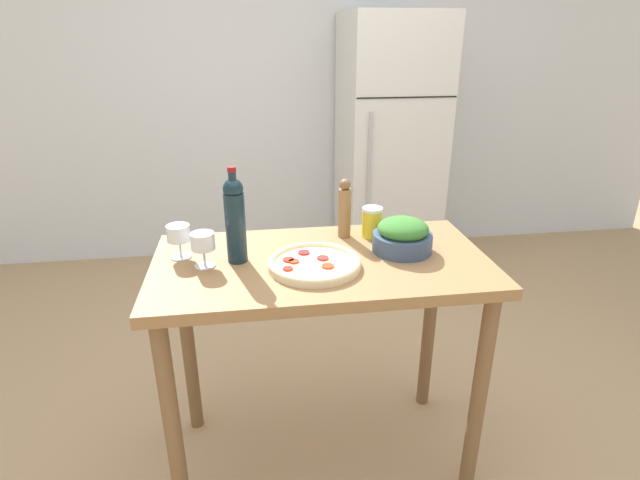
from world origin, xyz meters
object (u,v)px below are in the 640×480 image
object	(u,v)px
wine_glass_near	(203,243)
salad_bowl	(403,236)
refrigerator	(388,148)
pepper_mill	(345,209)
wine_glass_far	(179,234)
homemade_pizza	(314,263)
salt_canister	(372,222)
wine_bottle	(235,218)

from	to	relation	value
wine_glass_near	salad_bowl	size ratio (longest dim) A/B	0.56
refrigerator	pepper_mill	world-z (taller)	refrigerator
wine_glass_near	wine_glass_far	bearing A→B (deg)	135.03
refrigerator	salad_bowl	world-z (taller)	refrigerator
wine_glass_far	homemade_pizza	distance (m)	0.49
wine_glass_far	salt_canister	xyz separation A→B (m)	(0.72, 0.10, -0.03)
pepper_mill	salt_canister	bearing A→B (deg)	-8.35
refrigerator	wine_glass_far	world-z (taller)	refrigerator
homemade_pizza	salad_bowl	bearing A→B (deg)	15.20
pepper_mill	salt_canister	world-z (taller)	pepper_mill
wine_glass_near	wine_bottle	bearing A→B (deg)	16.07
pepper_mill	homemade_pizza	world-z (taller)	pepper_mill
pepper_mill	salad_bowl	size ratio (longest dim) A/B	1.07
salad_bowl	refrigerator	bearing A→B (deg)	75.99
homemade_pizza	salt_canister	bearing A→B (deg)	43.27
wine_bottle	wine_glass_far	world-z (taller)	wine_bottle
wine_bottle	salad_bowl	distance (m)	0.60
wine_bottle	salad_bowl	size ratio (longest dim) A/B	1.55
wine_bottle	salt_canister	bearing A→B (deg)	16.55
wine_bottle	salad_bowl	bearing A→B (deg)	0.04
salad_bowl	homemade_pizza	size ratio (longest dim) A/B	0.68
pepper_mill	salt_canister	xyz separation A→B (m)	(0.11, -0.02, -0.05)
wine_bottle	salt_canister	xyz separation A→B (m)	(0.52, 0.15, -0.10)
wine_glass_far	wine_bottle	bearing A→B (deg)	-15.90
pepper_mill	wine_glass_near	bearing A→B (deg)	-158.91
pepper_mill	wine_glass_far	bearing A→B (deg)	-169.58
wine_glass_far	salt_canister	bearing A→B (deg)	7.68
wine_glass_near	pepper_mill	world-z (taller)	pepper_mill
wine_glass_far	refrigerator	bearing A→B (deg)	54.40
wine_glass_near	pepper_mill	bearing A→B (deg)	21.09
wine_bottle	wine_glass_near	size ratio (longest dim) A/B	2.76
refrigerator	salt_canister	world-z (taller)	refrigerator
wine_bottle	pepper_mill	size ratio (longest dim) A/B	1.46
wine_glass_far	salt_canister	world-z (taller)	wine_glass_far
wine_bottle	salad_bowl	world-z (taller)	wine_bottle
wine_glass_far	salad_bowl	distance (m)	0.80
wine_glass_far	pepper_mill	distance (m)	0.62
refrigerator	wine_glass_far	xyz separation A→B (m)	(-1.24, -1.73, 0.11)
salad_bowl	wine_glass_near	bearing A→B (deg)	-177.37
pepper_mill	salt_canister	size ratio (longest dim) A/B	1.96
refrigerator	wine_bottle	size ratio (longest dim) A/B	5.28
refrigerator	wine_glass_near	xyz separation A→B (m)	(-1.15, -1.82, 0.10)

